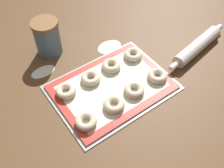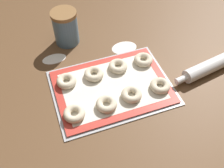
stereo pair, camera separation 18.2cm
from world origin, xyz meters
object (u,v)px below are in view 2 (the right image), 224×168
at_px(bagel_back_far_left, 67,81).
at_px(bagel_back_far_right, 143,60).
at_px(baking_tray, 112,87).
at_px(bagel_front_mid_right, 132,95).
at_px(bagel_back_mid_left, 94,74).
at_px(rolling_pin, 214,64).
at_px(bagel_back_mid_right, 118,66).
at_px(flour_canister, 66,27).
at_px(bagel_front_far_left, 74,114).
at_px(bagel_front_far_right, 160,86).
at_px(bagel_front_mid_left, 106,104).

height_order(bagel_back_far_left, bagel_back_far_right, same).
bearing_deg(baking_tray, bagel_front_mid_right, -54.79).
xyz_separation_m(bagel_front_mid_right, bagel_back_far_right, (0.12, 0.15, 0.00)).
relative_size(bagel_back_mid_left, rolling_pin, 0.20).
xyz_separation_m(bagel_back_mid_right, flour_canister, (-0.15, 0.25, 0.06)).
height_order(bagel_front_far_left, rolling_pin, rolling_pin).
distance_m(bagel_front_far_right, bagel_back_far_right, 0.15).
height_order(bagel_front_mid_right, bagel_back_mid_left, same).
bearing_deg(bagel_back_far_left, rolling_pin, -11.36).
bearing_deg(bagel_back_mid_left, bagel_front_far_left, -127.45).
bearing_deg(bagel_front_mid_right, bagel_front_mid_left, -174.44).
xyz_separation_m(bagel_front_far_left, bagel_back_mid_left, (0.12, 0.16, 0.00)).
relative_size(bagel_front_mid_right, bagel_back_mid_right, 1.00).
bearing_deg(bagel_front_far_left, bagel_back_far_left, 86.67).
bearing_deg(bagel_back_mid_right, baking_tray, -124.04).
distance_m(baking_tray, rolling_pin, 0.43).
bearing_deg(bagel_back_far_right, flour_canister, 136.80).
xyz_separation_m(bagel_front_mid_right, bagel_back_far_left, (-0.21, 0.15, 0.00)).
distance_m(bagel_back_mid_right, rolling_pin, 0.40).
bearing_deg(rolling_pin, flour_canister, 144.53).
bearing_deg(bagel_back_far_left, flour_canister, 76.09).
distance_m(flour_canister, rolling_pin, 0.65).
xyz_separation_m(bagel_front_mid_right, flour_canister, (-0.15, 0.40, 0.06)).
bearing_deg(bagel_back_far_right, rolling_pin, -25.68).
bearing_deg(bagel_front_mid_right, bagel_back_mid_right, 88.65).
height_order(bagel_front_mid_right, bagel_front_far_right, same).
height_order(bagel_back_mid_right, flour_canister, flour_canister).
bearing_deg(bagel_front_mid_left, bagel_front_mid_right, 5.56).
distance_m(bagel_front_far_left, flour_canister, 0.43).
xyz_separation_m(bagel_front_far_right, bagel_back_far_right, (-0.00, 0.15, 0.00)).
height_order(bagel_front_far_left, bagel_front_far_right, same).
bearing_deg(bagel_back_mid_right, rolling_pin, -18.68).
relative_size(baking_tray, bagel_back_far_left, 5.86).
bearing_deg(flour_canister, rolling_pin, -35.47).
height_order(bagel_front_mid_right, flour_canister, flour_canister).
distance_m(bagel_front_far_left, bagel_front_far_right, 0.34).
distance_m(baking_tray, bagel_back_mid_left, 0.09).
height_order(bagel_back_far_left, bagel_back_mid_right, same).
height_order(bagel_front_far_right, bagel_back_mid_right, same).
bearing_deg(bagel_back_far_right, bagel_back_mid_right, 179.44).
xyz_separation_m(baking_tray, bagel_front_far_left, (-0.17, -0.08, 0.02)).
bearing_deg(bagel_front_far_right, bagel_front_far_left, -177.76).
xyz_separation_m(bagel_back_mid_left, flour_canister, (-0.05, 0.26, 0.06)).
bearing_deg(bagel_back_mid_left, rolling_pin, -13.87).
bearing_deg(bagel_front_mid_right, bagel_back_far_left, 145.45).
height_order(bagel_front_mid_right, bagel_back_far_left, same).
relative_size(bagel_front_far_right, bagel_back_far_right, 1.00).
relative_size(bagel_front_far_right, bagel_back_mid_right, 1.00).
distance_m(bagel_front_far_left, bagel_front_mid_right, 0.22).
xyz_separation_m(bagel_back_mid_left, bagel_back_far_right, (0.22, 0.01, 0.00)).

